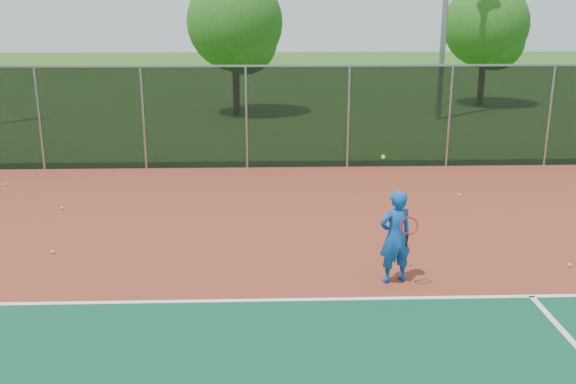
% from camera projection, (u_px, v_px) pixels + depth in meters
% --- Properties ---
extents(court_apron, '(30.00, 20.00, 0.02)m').
position_uv_depth(court_apron, '(427.00, 328.00, 9.70)').
color(court_apron, brown).
rests_on(court_apron, ground).
extents(fence_back, '(30.00, 0.06, 3.03)m').
position_uv_depth(fence_back, '(348.00, 116.00, 18.85)').
color(fence_back, black).
rests_on(fence_back, court_apron).
extents(tennis_player, '(0.70, 0.69, 2.27)m').
position_uv_depth(tennis_player, '(395.00, 237.00, 11.09)').
color(tennis_player, '#1148A7').
rests_on(tennis_player, court_apron).
extents(practice_ball_0, '(0.07, 0.07, 0.07)m').
position_uv_depth(practice_ball_0, '(6.00, 185.00, 17.24)').
color(practice_ball_0, yellow).
rests_on(practice_ball_0, court_apron).
extents(practice_ball_1, '(0.07, 0.07, 0.07)m').
position_uv_depth(practice_ball_1, '(53.00, 252.00, 12.57)').
color(practice_ball_1, yellow).
rests_on(practice_ball_1, court_apron).
extents(practice_ball_2, '(0.07, 0.07, 0.07)m').
position_uv_depth(practice_ball_2, '(569.00, 265.00, 11.94)').
color(practice_ball_2, yellow).
rests_on(practice_ball_2, court_apron).
extents(practice_ball_3, '(0.07, 0.07, 0.07)m').
position_uv_depth(practice_ball_3, '(460.00, 195.00, 16.30)').
color(practice_ball_3, yellow).
rests_on(practice_ball_3, court_apron).
extents(practice_ball_4, '(0.07, 0.07, 0.07)m').
position_uv_depth(practice_ball_4, '(62.00, 208.00, 15.25)').
color(practice_ball_4, yellow).
rests_on(practice_ball_4, court_apron).
extents(tree_back_left, '(4.10, 4.10, 6.02)m').
position_uv_depth(tree_back_left, '(237.00, 27.00, 27.29)').
color(tree_back_left, '#3D2316').
rests_on(tree_back_left, ground).
extents(tree_back_mid, '(3.91, 3.91, 5.74)m').
position_uv_depth(tree_back_mid, '(488.00, 29.00, 29.83)').
color(tree_back_mid, '#3D2316').
rests_on(tree_back_mid, ground).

